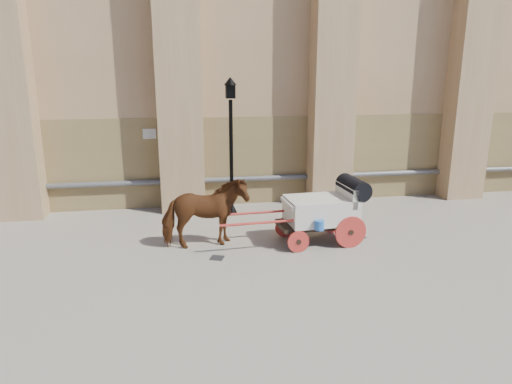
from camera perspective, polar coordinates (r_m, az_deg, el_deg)
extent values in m
plane|color=slate|center=(12.04, -3.91, -6.83)|extent=(90.00, 90.00, 0.00)
cube|color=olive|center=(15.88, 1.66, 4.10)|extent=(44.00, 0.35, 3.00)
cylinder|color=#59595B|center=(15.74, 1.83, 1.77)|extent=(42.00, 0.18, 0.18)
cube|color=beige|center=(15.27, -13.17, 7.10)|extent=(0.42, 0.04, 0.32)
imported|color=#602E13|center=(11.77, -6.42, -2.68)|extent=(2.27, 1.26, 1.82)
cube|color=black|center=(12.27, 7.63, -3.93)|extent=(2.12, 1.06, 0.11)
cube|color=beige|center=(12.19, 8.10, -2.22)|extent=(1.85, 1.28, 0.66)
cube|color=beige|center=(12.36, 11.22, -0.31)|extent=(0.21, 1.18, 0.52)
cube|color=beige|center=(11.87, 4.53, -1.40)|extent=(0.39, 1.05, 0.09)
cylinder|color=black|center=(12.39, 12.06, 0.58)|extent=(0.59, 1.21, 0.53)
cylinder|color=red|center=(12.06, 11.74, -4.93)|extent=(0.85, 0.11, 0.85)
cylinder|color=red|center=(13.07, 9.63, -3.29)|extent=(0.85, 0.11, 0.85)
cylinder|color=red|center=(11.61, 5.32, -6.20)|extent=(0.57, 0.09, 0.56)
cylinder|color=red|center=(12.65, 3.66, -4.38)|extent=(0.57, 0.09, 0.56)
cylinder|color=red|center=(11.35, 1.05, -3.84)|extent=(2.26, 0.20, 0.07)
cylinder|color=red|center=(12.14, 0.08, -2.61)|extent=(2.26, 0.20, 0.07)
cylinder|color=blue|center=(11.56, 7.93, -4.13)|extent=(0.24, 0.24, 0.24)
cylinder|color=black|center=(14.40, -3.11, 4.24)|extent=(0.12, 0.12, 3.62)
cone|color=black|center=(14.77, -3.02, -1.98)|extent=(0.36, 0.36, 0.36)
cube|color=black|center=(14.17, -3.22, 12.46)|extent=(0.28, 0.28, 0.42)
cone|color=black|center=(14.16, -3.24, 13.68)|extent=(0.40, 0.40, 0.24)
cube|color=black|center=(11.34, -4.88, -8.20)|extent=(0.41, 0.41, 0.01)
cube|color=black|center=(13.00, 12.71, -5.49)|extent=(0.40, 0.40, 0.01)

